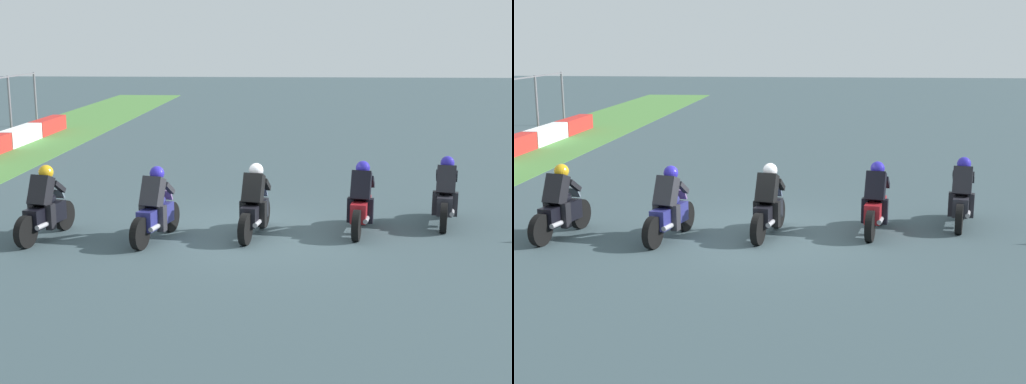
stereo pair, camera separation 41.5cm
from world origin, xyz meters
TOP-DOWN VIEW (x-y plane):
  - ground_plane at (0.00, 0.00)m, footprint 120.00×120.00m
  - rider_lane_a at (1.03, -4.13)m, footprint 2.02×0.64m
  - rider_lane_b at (0.30, -2.23)m, footprint 2.03×0.63m
  - rider_lane_c at (-0.12, -0.01)m, footprint 2.02×0.63m
  - rider_lane_d at (-0.57, 1.97)m, footprint 2.01×0.67m
  - rider_lane_e at (-0.57, 4.25)m, footprint 2.02×0.64m

SIDE VIEW (x-z plane):
  - ground_plane at x=0.00m, z-range 0.00..0.00m
  - rider_lane_a at x=1.03m, z-range -0.13..1.38m
  - rider_lane_b at x=0.30m, z-range -0.13..1.38m
  - rider_lane_c at x=-0.12m, z-range -0.13..1.38m
  - rider_lane_d at x=-0.57m, z-range -0.13..1.38m
  - rider_lane_e at x=-0.57m, z-range -0.13..1.38m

